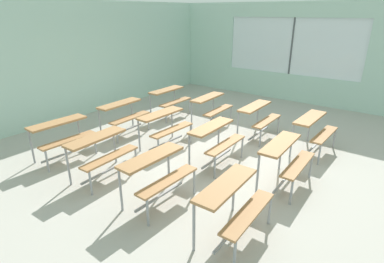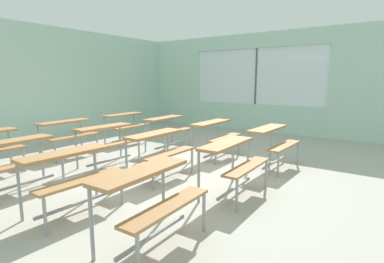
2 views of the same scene
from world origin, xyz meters
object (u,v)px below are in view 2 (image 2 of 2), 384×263
at_px(desk_bench_r1c2, 216,131).
at_px(desk_bench_r2c2, 168,125).
at_px(desk_bench_r1c1, 160,144).
at_px(desk_bench_r0c1, 233,156).
at_px(desk_bench_r2c1, 108,136).
at_px(desk_bench_r1c0, 71,167).
at_px(desk_bench_r2c0, 17,153).
at_px(desk_bench_r0c0, 150,190).
at_px(desk_bench_r3c2, 126,121).
at_px(desk_bench_r0c2, 273,138).
at_px(desk_bench_r3c1, 68,130).

relative_size(desk_bench_r1c2, desk_bench_r2c2, 0.99).
bearing_deg(desk_bench_r1c1, desk_bench_r0c1, -89.44).
distance_m(desk_bench_r1c2, desk_bench_r2c1, 2.16).
height_order(desk_bench_r1c0, desk_bench_r2c2, same).
xyz_separation_m(desk_bench_r1c2, desk_bench_r2c0, (-3.30, 1.34, 0.00)).
bearing_deg(desk_bench_r2c1, desk_bench_r1c2, -36.53).
bearing_deg(desk_bench_r1c2, desk_bench_r0c1, -142.79).
xyz_separation_m(desk_bench_r0c0, desk_bench_r2c1, (1.58, 2.56, 0.00)).
xyz_separation_m(desk_bench_r1c0, desk_bench_r3c2, (3.21, 2.56, 0.00)).
bearing_deg(desk_bench_r1c0, desk_bench_r0c0, -87.84).
height_order(desk_bench_r1c0, desk_bench_r1c1, same).
relative_size(desk_bench_r0c0, desk_bench_r2c2, 1.00).
bearing_deg(desk_bench_r1c1, desk_bench_r2c1, 90.32).
height_order(desk_bench_r1c2, desk_bench_r2c2, same).
bearing_deg(desk_bench_r0c2, desk_bench_r2c0, 142.96).
xyz_separation_m(desk_bench_r1c0, desk_bench_r3c1, (1.57, 2.55, 0.00)).
distance_m(desk_bench_r0c1, desk_bench_r1c0, 2.10).
distance_m(desk_bench_r0c1, desk_bench_r3c1, 3.88).
bearing_deg(desk_bench_r3c1, desk_bench_r3c2, -1.41).
bearing_deg(desk_bench_r0c0, desk_bench_r1c2, 18.75).
bearing_deg(desk_bench_r0c2, desk_bench_r0c1, -177.71).
bearing_deg(desk_bench_r2c0, desk_bench_r0c0, -91.53).
distance_m(desk_bench_r0c2, desk_bench_r1c0, 3.47).
height_order(desk_bench_r0c0, desk_bench_r1c2, same).
height_order(desk_bench_r1c2, desk_bench_r3c2, same).
distance_m(desk_bench_r0c1, desk_bench_r3c2, 4.20).
bearing_deg(desk_bench_r3c2, desk_bench_r0c0, -129.75).
bearing_deg(desk_bench_r1c2, desk_bench_r3c1, 122.80).
bearing_deg(desk_bench_r2c1, desk_bench_r3c1, 92.48).
bearing_deg(desk_bench_r2c2, desk_bench_r3c2, 90.73).
xyz_separation_m(desk_bench_r0c1, desk_bench_r2c0, (-1.65, 2.61, 0.00)).
height_order(desk_bench_r1c0, desk_bench_r1c2, same).
xyz_separation_m(desk_bench_r0c0, desk_bench_r3c1, (1.56, 3.83, 0.00)).
distance_m(desk_bench_r1c1, desk_bench_r3c1, 2.54).
bearing_deg(desk_bench_r0c2, desk_bench_r1c2, 88.94).
bearing_deg(desk_bench_r0c2, desk_bench_r3c1, 114.71).
bearing_deg(desk_bench_r1c1, desk_bench_r2c2, 35.76).
height_order(desk_bench_r0c1, desk_bench_r3c1, same).
bearing_deg(desk_bench_r3c1, desk_bench_r0c0, -113.91).
bearing_deg(desk_bench_r1c0, desk_bench_r2c0, 93.16).
bearing_deg(desk_bench_r3c1, desk_bench_r2c0, -143.29).
relative_size(desk_bench_r1c0, desk_bench_r3c1, 1.00).
bearing_deg(desk_bench_r1c2, desk_bench_r1c1, 177.47).
xyz_separation_m(desk_bench_r0c1, desk_bench_r2c2, (1.65, 2.56, 0.00)).
relative_size(desk_bench_r0c1, desk_bench_r3c1, 1.00).
height_order(desk_bench_r1c1, desk_bench_r1c2, same).
height_order(desk_bench_r1c1, desk_bench_r2c1, same).
bearing_deg(desk_bench_r3c1, desk_bench_r0c2, -68.58).
distance_m(desk_bench_r3c1, desk_bench_r3c2, 1.65).
distance_m(desk_bench_r1c1, desk_bench_r1c2, 1.68).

